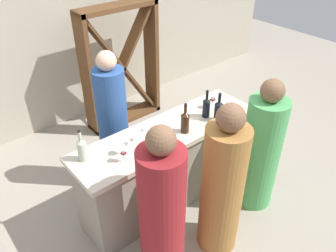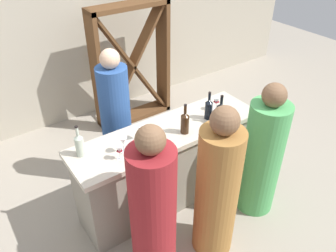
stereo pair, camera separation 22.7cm
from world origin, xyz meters
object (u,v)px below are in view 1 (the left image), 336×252
at_px(wine_glass_near_left, 123,153).
at_px(person_server_behind, 113,127).
at_px(wine_rack, 121,67).
at_px(wine_glass_far_left, 213,99).
at_px(person_left_guest, 222,187).
at_px(wine_glass_near_right, 142,130).
at_px(wine_bottle_leftmost_clear_pale, 82,149).
at_px(wine_bottle_second_right_near_black, 218,110).
at_px(wine_bottle_center_near_black, 206,107).
at_px(person_right_guest, 162,213).
at_px(wine_glass_near_center, 126,144).
at_px(wine_bottle_second_left_amber_brown, 185,121).
at_px(person_center_guest, 261,151).

relative_size(wine_glass_near_left, person_server_behind, 0.09).
height_order(wine_rack, person_server_behind, wine_rack).
relative_size(wine_rack, wine_glass_far_left, 11.38).
bearing_deg(person_left_guest, wine_glass_near_right, 17.01).
relative_size(wine_glass_near_left, wine_glass_near_right, 0.89).
bearing_deg(wine_bottle_leftmost_clear_pale, person_server_behind, 39.19).
distance_m(wine_bottle_second_right_near_black, wine_glass_near_right, 0.81).
bearing_deg(wine_glass_near_left, person_server_behind, 65.66).
bearing_deg(wine_bottle_center_near_black, person_right_guest, -151.22).
relative_size(person_left_guest, person_right_guest, 1.00).
relative_size(wine_glass_near_right, person_left_guest, 0.10).
bearing_deg(wine_bottle_center_near_black, wine_bottle_leftmost_clear_pale, 172.08).
distance_m(wine_bottle_leftmost_clear_pale, wine_glass_near_center, 0.37).
bearing_deg(wine_bottle_leftmost_clear_pale, wine_glass_far_left, -3.89).
xyz_separation_m(wine_rack, wine_glass_near_center, (-1.05, -1.70, 0.18)).
xyz_separation_m(wine_bottle_second_right_near_black, person_server_behind, (-0.76, 0.77, -0.28)).
xyz_separation_m(wine_bottle_second_right_near_black, wine_glass_near_left, (-1.08, 0.06, -0.02)).
bearing_deg(wine_bottle_leftmost_clear_pale, wine_bottle_second_left_amber_brown, -14.52).
height_order(wine_glass_near_left, wine_glass_near_center, wine_glass_near_center).
bearing_deg(person_right_guest, wine_bottle_leftmost_clear_pale, 31.91).
bearing_deg(person_right_guest, person_center_guest, -76.17).
xyz_separation_m(wine_glass_near_center, person_right_guest, (-0.07, -0.57, -0.32)).
relative_size(wine_bottle_center_near_black, person_right_guest, 0.20).
height_order(wine_glass_far_left, person_left_guest, person_left_guest).
bearing_deg(wine_glass_near_center, wine_bottle_second_right_near_black, -7.18).
xyz_separation_m(wine_bottle_second_right_near_black, person_center_guest, (0.21, -0.42, -0.36)).
xyz_separation_m(wine_rack, person_right_guest, (-1.12, -2.27, -0.14)).
distance_m(wine_rack, wine_bottle_center_near_black, 1.72).
xyz_separation_m(wine_bottle_center_near_black, wine_glass_near_left, (-1.03, -0.06, -0.02)).
bearing_deg(person_server_behind, wine_rack, 136.63).
height_order(wine_rack, wine_glass_near_left, wine_rack).
height_order(person_left_guest, person_right_guest, person_left_guest).
xyz_separation_m(wine_bottle_second_left_amber_brown, person_center_guest, (0.60, -0.48, -0.36)).
bearing_deg(wine_bottle_second_right_near_black, wine_glass_far_left, 57.37).
relative_size(wine_bottle_leftmost_clear_pale, person_left_guest, 0.20).
bearing_deg(wine_bottle_second_right_near_black, person_center_guest, -63.78).
xyz_separation_m(wine_bottle_second_left_amber_brown, person_right_guest, (-0.68, -0.50, -0.32)).
bearing_deg(person_left_guest, wine_rack, -16.63).
distance_m(person_left_guest, person_center_guest, 0.72).
xyz_separation_m(wine_bottle_leftmost_clear_pale, wine_glass_near_center, (0.32, -0.18, 0.00)).
relative_size(wine_glass_near_left, wine_glass_near_center, 0.87).
bearing_deg(wine_glass_far_left, person_right_guest, -151.82).
xyz_separation_m(wine_bottle_leftmost_clear_pale, person_left_guest, (0.83, -0.85, -0.32)).
bearing_deg(wine_glass_near_center, wine_bottle_leftmost_clear_pale, 151.41).
relative_size(wine_bottle_center_near_black, wine_bottle_second_right_near_black, 0.98).
height_order(wine_bottle_second_left_amber_brown, wine_bottle_center_near_black, wine_bottle_second_left_amber_brown).
bearing_deg(wine_glass_near_left, wine_bottle_second_left_amber_brown, -0.12).
height_order(wine_bottle_second_left_amber_brown, wine_glass_near_center, wine_bottle_second_left_amber_brown).
distance_m(wine_bottle_center_near_black, person_server_behind, 1.00).
distance_m(wine_bottle_second_right_near_black, person_server_behind, 1.11).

